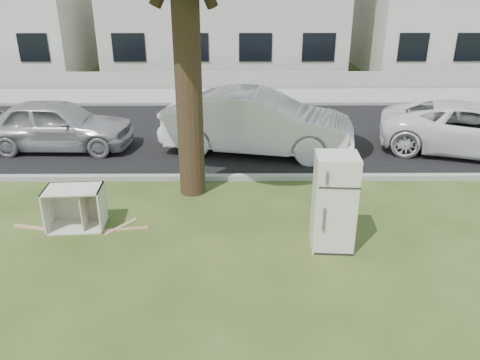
{
  "coord_description": "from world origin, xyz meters",
  "views": [
    {
      "loc": [
        0.55,
        -7.45,
        4.18
      ],
      "look_at": [
        0.61,
        0.6,
        0.78
      ],
      "focal_mm": 35.0,
      "sensor_mm": 36.0,
      "label": 1
    }
  ],
  "objects_px": {
    "car_left": "(57,125)",
    "fridge": "(334,202)",
    "cabinet": "(75,208)",
    "car_center": "(258,122)",
    "car_right": "(474,129)"
  },
  "relations": [
    {
      "from": "car_left",
      "to": "fridge",
      "type": "bearing_deg",
      "value": -127.01
    },
    {
      "from": "fridge",
      "to": "car_center",
      "type": "height_order",
      "value": "fridge"
    },
    {
      "from": "car_right",
      "to": "car_left",
      "type": "height_order",
      "value": "car_left"
    },
    {
      "from": "car_center",
      "to": "fridge",
      "type": "bearing_deg",
      "value": -155.73
    },
    {
      "from": "car_right",
      "to": "car_center",
      "type": "bearing_deg",
      "value": 108.15
    },
    {
      "from": "fridge",
      "to": "car_right",
      "type": "relative_size",
      "value": 0.35
    },
    {
      "from": "car_center",
      "to": "car_right",
      "type": "height_order",
      "value": "car_center"
    },
    {
      "from": "car_left",
      "to": "car_right",
      "type": "bearing_deg",
      "value": -90.39
    },
    {
      "from": "cabinet",
      "to": "car_center",
      "type": "distance_m",
      "value": 5.45
    },
    {
      "from": "cabinet",
      "to": "car_left",
      "type": "relative_size",
      "value": 0.25
    },
    {
      "from": "fridge",
      "to": "car_right",
      "type": "height_order",
      "value": "fridge"
    },
    {
      "from": "car_center",
      "to": "car_left",
      "type": "bearing_deg",
      "value": 98.92
    },
    {
      "from": "fridge",
      "to": "cabinet",
      "type": "xyz_separation_m",
      "value": [
        -4.57,
        0.7,
        -0.44
      ]
    },
    {
      "from": "fridge",
      "to": "car_right",
      "type": "distance_m",
      "value": 6.6
    },
    {
      "from": "car_right",
      "to": "car_left",
      "type": "bearing_deg",
      "value": 107.18
    }
  ]
}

